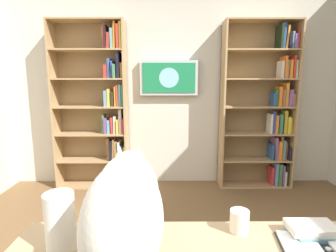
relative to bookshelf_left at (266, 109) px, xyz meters
name	(u,v)px	position (x,y,z in m)	size (l,w,h in m)	color
wall_back	(174,85)	(1.21, -0.17, 0.31)	(4.52, 0.06, 2.70)	beige
bookshelf_left	(266,109)	(0.00, 0.00, 0.00)	(0.95, 0.28, 2.16)	tan
bookshelf_right	(100,106)	(2.18, 0.00, 0.04)	(0.94, 0.28, 2.16)	tan
wall_mounted_tv	(169,78)	(1.28, -0.08, 0.41)	(0.76, 0.07, 0.46)	#B7B7BC
cat	(125,211)	(1.46, 2.62, -0.06)	(0.26, 0.60, 0.39)	silver
open_binder	(328,251)	(0.72, 2.56, -0.26)	(0.36, 0.27, 0.02)	#26262B
paper_towel_roll	(60,222)	(1.71, 2.53, -0.15)	(0.11, 0.11, 0.23)	white
coffee_mug	(239,221)	(1.01, 2.42, -0.22)	(0.08, 0.08, 0.10)	white
desk_book_stack	(311,230)	(0.73, 2.45, -0.24)	(0.19, 0.14, 0.05)	#6699A8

